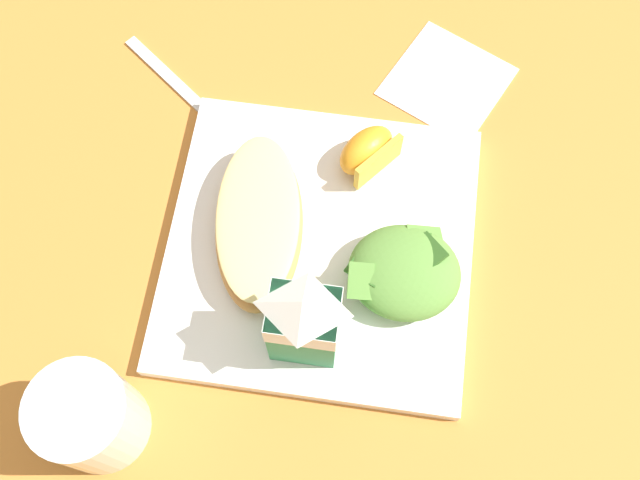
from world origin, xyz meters
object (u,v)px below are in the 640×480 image
object	(u,v)px
white_plate	(320,247)
metal_fork	(197,103)
milk_carton	(304,320)
cheesy_pizza_bread	(259,222)
orange_wedge_front	(368,152)
drinking_clear_cup	(90,418)
paper_napkin	(447,81)
green_salad_pile	(404,272)

from	to	relation	value
white_plate	metal_fork	distance (m)	0.20
white_plate	metal_fork	world-z (taller)	white_plate
milk_carton	cheesy_pizza_bread	bearing A→B (deg)	-59.63
cheesy_pizza_bread	orange_wedge_front	world-z (taller)	orange_wedge_front
drinking_clear_cup	paper_napkin	bearing A→B (deg)	-123.92
white_plate	orange_wedge_front	size ratio (longest dim) A/B	4.04
orange_wedge_front	green_salad_pile	bearing A→B (deg)	111.85
cheesy_pizza_bread	green_salad_pile	distance (m)	0.14
white_plate	green_salad_pile	xyz separation A→B (m)	(-0.08, 0.02, 0.03)
paper_napkin	drinking_clear_cup	xyz separation A→B (m)	(0.26, 0.39, 0.04)
paper_napkin	metal_fork	distance (m)	0.26
milk_carton	drinking_clear_cup	distance (m)	0.19
green_salad_pile	paper_napkin	distance (m)	0.23
green_salad_pile	paper_napkin	bearing A→B (deg)	-96.34
milk_carton	paper_napkin	distance (m)	0.32
milk_carton	orange_wedge_front	bearing A→B (deg)	-100.05
green_salad_pile	paper_napkin	size ratio (longest dim) A/B	0.94
metal_fork	drinking_clear_cup	world-z (taller)	drinking_clear_cup
green_salad_pile	drinking_clear_cup	xyz separation A→B (m)	(0.24, 0.16, 0.01)
white_plate	orange_wedge_front	world-z (taller)	orange_wedge_front
cheesy_pizza_bread	green_salad_pile	size ratio (longest dim) A/B	1.74
orange_wedge_front	drinking_clear_cup	size ratio (longest dim) A/B	0.75
green_salad_pile	orange_wedge_front	xyz separation A→B (m)	(0.05, -0.11, -0.00)
green_salad_pile	orange_wedge_front	world-z (taller)	green_salad_pile
white_plate	green_salad_pile	world-z (taller)	green_salad_pile
green_salad_pile	drinking_clear_cup	bearing A→B (deg)	34.52
metal_fork	white_plate	bearing A→B (deg)	136.15
milk_carton	drinking_clear_cup	size ratio (longest dim) A/B	1.19
cheesy_pizza_bread	paper_napkin	distance (m)	0.26
paper_napkin	drinking_clear_cup	world-z (taller)	drinking_clear_cup
cheesy_pizza_bread	drinking_clear_cup	bearing A→B (deg)	61.98
cheesy_pizza_bread	milk_carton	world-z (taller)	milk_carton
green_salad_pile	metal_fork	bearing A→B (deg)	-36.17
green_salad_pile	cheesy_pizza_bread	bearing A→B (deg)	-12.41
cheesy_pizza_bread	milk_carton	size ratio (longest dim) A/B	1.63
orange_wedge_front	metal_fork	distance (m)	0.19
white_plate	drinking_clear_cup	bearing A→B (deg)	49.55
paper_napkin	drinking_clear_cup	bearing A→B (deg)	56.08
milk_carton	green_salad_pile	bearing A→B (deg)	-139.35
milk_carton	metal_fork	world-z (taller)	milk_carton
green_salad_pile	drinking_clear_cup	world-z (taller)	drinking_clear_cup
white_plate	drinking_clear_cup	distance (m)	0.25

